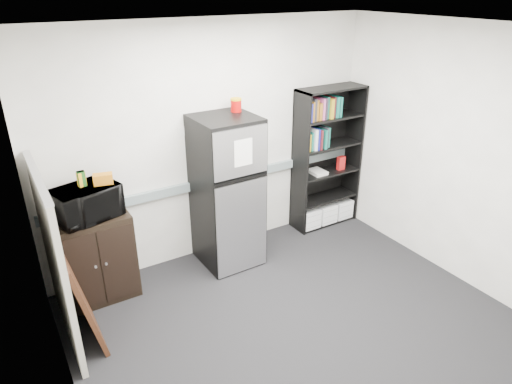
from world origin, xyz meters
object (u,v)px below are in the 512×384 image
refrigerator (227,192)px  cabinet (95,258)px  cubicle_partition (55,259)px  bookshelf (327,160)px  microwave (86,203)px

refrigerator → cabinet: bearing=175.8°
cubicle_partition → cabinet: cubicle_partition is taller
bookshelf → refrigerator: bearing=-174.6°
cubicle_partition → microwave: (0.40, 0.40, 0.28)m
microwave → cubicle_partition: bearing=-150.9°
cubicle_partition → refrigerator: size_ratio=0.93×
bookshelf → cabinet: size_ratio=2.00×
bookshelf → refrigerator: 1.55m
cabinet → bookshelf: bearing=1.2°
bookshelf → cabinet: bearing=-178.8°
microwave → refrigerator: 1.51m
microwave → refrigerator: size_ratio=0.34×
cubicle_partition → refrigerator: bearing=10.2°
cubicle_partition → cabinet: size_ratio=1.75×
bookshelf → cubicle_partition: size_ratio=1.14×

